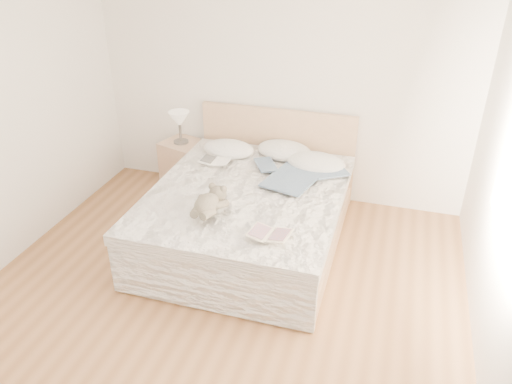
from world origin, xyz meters
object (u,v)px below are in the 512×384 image
at_px(table_lamp, 179,121).
at_px(teddy_bear, 207,211).
at_px(bed, 250,212).
at_px(nightstand, 185,165).
at_px(childrens_book, 270,234).
at_px(photo_book, 215,161).

height_order(table_lamp, teddy_bear, table_lamp).
distance_m(bed, table_lamp, 1.44).
relative_size(bed, table_lamp, 5.92).
xyz_separation_m(nightstand, teddy_bear, (0.87, -1.45, 0.37)).
xyz_separation_m(table_lamp, childrens_book, (1.48, -1.60, -0.19)).
distance_m(nightstand, childrens_book, 2.19).
relative_size(photo_book, teddy_bear, 0.88).
bearing_deg(table_lamp, photo_book, -38.78).
height_order(bed, photo_book, bed).
xyz_separation_m(table_lamp, teddy_bear, (0.89, -1.44, -0.17)).
height_order(nightstand, photo_book, photo_book).
bearing_deg(table_lamp, teddy_bear, -58.22).
relative_size(nightstand, photo_book, 1.81).
distance_m(nightstand, table_lamp, 0.54).
height_order(nightstand, childrens_book, childrens_book).
height_order(bed, teddy_bear, bed).
bearing_deg(table_lamp, childrens_book, -47.23).
bearing_deg(childrens_book, table_lamp, 140.90).
height_order(table_lamp, photo_book, table_lamp).
bearing_deg(childrens_book, teddy_bear, 173.35).
distance_m(nightstand, photo_book, 0.83).
height_order(nightstand, table_lamp, table_lamp).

